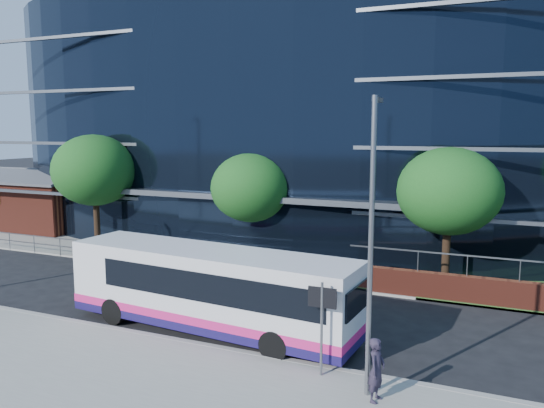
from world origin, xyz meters
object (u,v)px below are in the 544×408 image
at_px(tree_far_a, 94,170).
at_px(city_bus, 212,289).
at_px(tree_far_b, 251,188).
at_px(pedestrian, 377,370).
at_px(brick_pavilion, 43,202).
at_px(tree_far_c, 449,191).
at_px(streetlight_east, 371,240).
at_px(street_sign, 322,309).

xyz_separation_m(tree_far_a, city_bus, (12.73, -8.56, -3.27)).
bearing_deg(tree_far_b, tree_far_a, -177.14).
xyz_separation_m(tree_far_a, pedestrian, (19.29, -11.44, -3.85)).
bearing_deg(tree_far_a, brick_pavilion, 153.45).
height_order(tree_far_c, city_bus, tree_far_c).
distance_m(tree_far_a, tree_far_c, 20.00).
xyz_separation_m(tree_far_b, tree_far_c, (10.00, -0.50, 0.33)).
height_order(tree_far_b, pedestrian, tree_far_b).
bearing_deg(tree_far_c, streetlight_east, -95.11).
bearing_deg(street_sign, streetlight_east, -21.36).
bearing_deg(tree_far_a, tree_far_b, 2.86).
height_order(streetlight_east, pedestrian, streetlight_east).
bearing_deg(tree_far_b, pedestrian, -52.10).
bearing_deg(tree_far_a, streetlight_east, -30.46).
bearing_deg(pedestrian, city_bus, 75.65).
height_order(brick_pavilion, street_sign, brick_pavilion).
xyz_separation_m(brick_pavilion, streetlight_east, (28.00, -15.67, 2.50)).
xyz_separation_m(brick_pavilion, street_sign, (26.50, -15.09, 0.21)).
bearing_deg(brick_pavilion, street_sign, -29.65).
bearing_deg(street_sign, city_bus, 156.97).
bearing_deg(tree_far_c, pedestrian, -93.54).
height_order(tree_far_a, tree_far_c, tree_far_a).
height_order(brick_pavilion, streetlight_east, streetlight_east).
relative_size(brick_pavilion, tree_far_c, 1.32).
bearing_deg(streetlight_east, city_bus, 157.36).
height_order(tree_far_a, city_bus, tree_far_a).
distance_m(tree_far_c, city_bus, 11.61).
relative_size(tree_far_b, tree_far_c, 0.93).
bearing_deg(tree_far_b, city_bus, -73.24).
xyz_separation_m(tree_far_a, tree_far_b, (10.00, 0.50, -0.65)).
bearing_deg(streetlight_east, tree_far_b, 127.63).
distance_m(tree_far_c, streetlight_east, 11.22).
bearing_deg(pedestrian, brick_pavilion, 69.94).
xyz_separation_m(tree_far_b, pedestrian, (9.29, -11.94, -3.20)).
distance_m(tree_far_a, city_bus, 15.68).
bearing_deg(street_sign, brick_pavilion, 150.35).
height_order(tree_far_a, pedestrian, tree_far_a).
bearing_deg(tree_far_c, street_sign, -103.29).
distance_m(brick_pavilion, tree_far_a, 10.48).
bearing_deg(city_bus, tree_far_b, 111.67).
height_order(tree_far_b, streetlight_east, streetlight_east).
relative_size(streetlight_east, pedestrian, 4.63).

